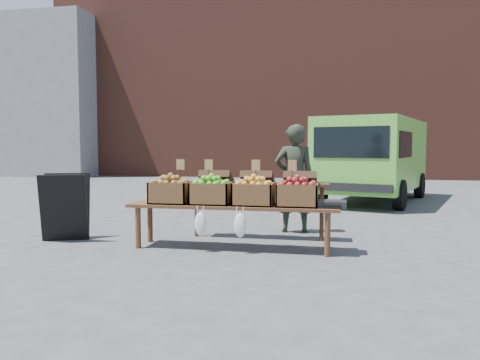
% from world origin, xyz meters
% --- Properties ---
extents(ground, '(80.00, 80.00, 0.00)m').
position_xyz_m(ground, '(0.00, 0.00, 0.00)').
color(ground, '#49494B').
extents(brick_building, '(24.00, 4.00, 10.00)m').
position_xyz_m(brick_building, '(0.00, 15.00, 5.00)').
color(brick_building, brown).
rests_on(brick_building, ground).
extents(grey_building, '(8.00, 3.00, 7.00)m').
position_xyz_m(grey_building, '(-14.00, 13.00, 3.50)').
color(grey_building, gray).
rests_on(grey_building, ground).
extents(delivery_van, '(3.21, 4.71, 1.93)m').
position_xyz_m(delivery_van, '(1.23, 5.35, 0.97)').
color(delivery_van, '#60BB3C').
rests_on(delivery_van, ground).
extents(vendor, '(0.65, 0.48, 1.64)m').
position_xyz_m(vendor, '(-0.30, 0.93, 0.82)').
color(vendor, '#252D20').
rests_on(vendor, ground).
extents(chalkboard_sign, '(0.70, 0.54, 0.95)m').
position_xyz_m(chalkboard_sign, '(-3.38, -0.33, 0.47)').
color(chalkboard_sign, black).
rests_on(chalkboard_sign, ground).
extents(back_table, '(2.10, 0.44, 1.04)m').
position_xyz_m(back_table, '(-0.77, 0.31, 0.52)').
color(back_table, '#3E2718').
rests_on(back_table, ground).
extents(display_bench, '(2.70, 0.56, 0.57)m').
position_xyz_m(display_bench, '(-0.98, -0.41, 0.28)').
color(display_bench, '#55311C').
rests_on(display_bench, ground).
extents(crate_golden_apples, '(0.50, 0.40, 0.28)m').
position_xyz_m(crate_golden_apples, '(-1.81, -0.41, 0.71)').
color(crate_golden_apples, olive).
rests_on(crate_golden_apples, display_bench).
extents(crate_russet_pears, '(0.50, 0.40, 0.28)m').
position_xyz_m(crate_russet_pears, '(-1.26, -0.41, 0.71)').
color(crate_russet_pears, '#439A26').
rests_on(crate_russet_pears, display_bench).
extents(crate_red_apples, '(0.50, 0.40, 0.28)m').
position_xyz_m(crate_red_apples, '(-0.71, -0.41, 0.71)').
color(crate_red_apples, gold).
rests_on(crate_red_apples, display_bench).
extents(crate_green_apples, '(0.50, 0.40, 0.28)m').
position_xyz_m(crate_green_apples, '(-0.16, -0.41, 0.71)').
color(crate_green_apples, maroon).
rests_on(crate_green_apples, display_bench).
extents(weighing_scale, '(0.34, 0.30, 0.08)m').
position_xyz_m(weighing_scale, '(0.27, -0.41, 0.61)').
color(weighing_scale, black).
rests_on(weighing_scale, display_bench).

